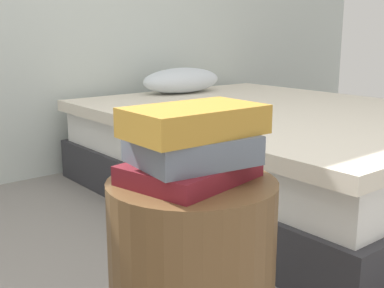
{
  "coord_description": "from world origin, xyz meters",
  "views": [
    {
      "loc": [
        -0.66,
        -0.78,
        0.85
      ],
      "look_at": [
        0.0,
        0.0,
        0.61
      ],
      "focal_mm": 46.24,
      "sensor_mm": 36.0,
      "label": 1
    }
  ],
  "objects_px": {
    "book_slate": "(193,149)",
    "bed": "(272,150)",
    "book_ochre": "(196,121)",
    "book_maroon": "(189,171)"
  },
  "relations": [
    {
      "from": "bed",
      "to": "book_slate",
      "type": "bearing_deg",
      "value": -144.41
    },
    {
      "from": "book_maroon",
      "to": "book_ochre",
      "type": "xyz_separation_m",
      "value": [
        0.01,
        -0.02,
        0.11
      ]
    },
    {
      "from": "book_slate",
      "to": "book_ochre",
      "type": "relative_size",
      "value": 0.84
    },
    {
      "from": "bed",
      "to": "book_maroon",
      "type": "height_order",
      "value": "bed"
    },
    {
      "from": "book_maroon",
      "to": "book_ochre",
      "type": "height_order",
      "value": "book_ochre"
    },
    {
      "from": "bed",
      "to": "book_slate",
      "type": "height_order",
      "value": "book_slate"
    },
    {
      "from": "book_maroon",
      "to": "book_slate",
      "type": "xyz_separation_m",
      "value": [
        0.0,
        -0.01,
        0.05
      ]
    },
    {
      "from": "book_maroon",
      "to": "book_ochre",
      "type": "distance_m",
      "value": 0.11
    },
    {
      "from": "book_slate",
      "to": "bed",
      "type": "bearing_deg",
      "value": 42.32
    },
    {
      "from": "bed",
      "to": "book_ochre",
      "type": "xyz_separation_m",
      "value": [
        -1.31,
        -0.9,
        0.43
      ]
    }
  ]
}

